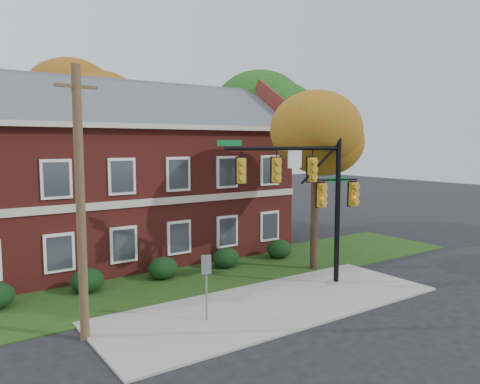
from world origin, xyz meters
TOP-DOWN VIEW (x-y plane):
  - ground at (0.00, 0.00)m, footprint 120.00×120.00m
  - sidewalk at (0.00, 1.00)m, footprint 14.00×5.00m
  - grass_strip at (0.00, 6.00)m, footprint 30.00×6.00m
  - apartment_building at (-2.00, 11.95)m, footprint 18.80×8.80m
  - hedge_left at (-5.50, 6.70)m, footprint 1.40×1.26m
  - hedge_center at (-2.00, 6.70)m, footprint 1.40×1.26m
  - hedge_right at (1.50, 6.70)m, footprint 1.40×1.26m
  - hedge_far_right at (5.00, 6.70)m, footprint 1.40×1.26m
  - tree_near_right at (5.22, 3.87)m, footprint 4.50×4.25m
  - tree_right_rear at (9.31, 12.81)m, footprint 6.30×5.95m
  - tree_far_rear at (-0.66, 19.79)m, footprint 6.84×6.46m
  - traffic_signal at (2.80, 1.95)m, footprint 6.03×2.43m
  - utility_pole at (-7.00, 2.00)m, footprint 1.36×0.33m
  - sign_post at (-3.02, 1.00)m, footprint 0.35×0.14m

SIDE VIEW (x-z plane):
  - ground at x=0.00m, z-range 0.00..0.00m
  - grass_strip at x=0.00m, z-range 0.00..0.04m
  - sidewalk at x=0.00m, z-range 0.00..0.08m
  - hedge_left at x=-5.50m, z-range 0.00..1.05m
  - hedge_center at x=-2.00m, z-range 0.00..1.05m
  - hedge_right at x=1.50m, z-range 0.00..1.05m
  - hedge_far_right at x=5.00m, z-range 0.00..1.05m
  - sign_post at x=-3.02m, z-range 0.44..2.87m
  - traffic_signal at x=2.80m, z-range 0.86..7.98m
  - utility_pole at x=-7.00m, z-range 0.06..8.80m
  - apartment_building at x=-2.00m, z-range 0.12..9.86m
  - tree_near_right at x=5.22m, z-range 2.38..10.96m
  - tree_right_rear at x=9.31m, z-range 2.81..13.43m
  - tree_far_rear at x=-0.66m, z-range 3.08..14.60m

